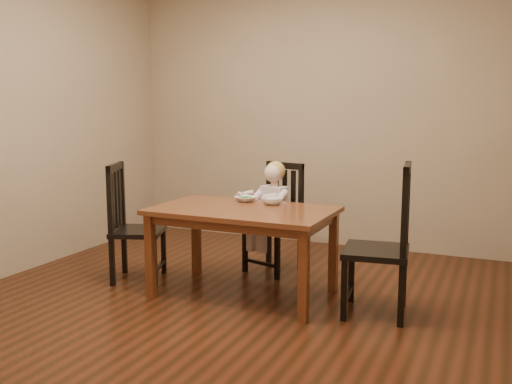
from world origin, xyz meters
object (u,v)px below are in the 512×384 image
at_px(chair_left, 132,225).
at_px(toddler, 273,206).
at_px(dining_table, 243,218).
at_px(chair_right, 384,243).
at_px(bowl_veg, 273,201).
at_px(bowl_peas, 245,199).
at_px(chair_child, 276,220).

height_order(chair_left, toddler, chair_left).
distance_m(dining_table, chair_right, 1.07).
distance_m(chair_left, bowl_veg, 1.20).
relative_size(chair_left, bowl_peas, 5.90).
relative_size(chair_left, bowl_veg, 5.75).
distance_m(chair_left, chair_right, 2.07).
xyz_separation_m(chair_child, toddler, (-0.01, -0.05, 0.13)).
bearing_deg(dining_table, toddler, 91.94).
distance_m(chair_child, chair_right, 1.28).
xyz_separation_m(bowl_peas, bowl_veg, (0.25, -0.03, 0.01)).
relative_size(dining_table, chair_child, 1.43).
bearing_deg(toddler, chair_right, 164.93).
bearing_deg(dining_table, chair_child, 90.76).
xyz_separation_m(chair_child, chair_right, (1.08, -0.69, 0.05)).
xyz_separation_m(dining_table, bowl_peas, (-0.11, 0.28, 0.10)).
bearing_deg(chair_right, dining_table, 83.33).
bearing_deg(bowl_peas, dining_table, -68.74).
distance_m(dining_table, toddler, 0.66).
distance_m(dining_table, bowl_veg, 0.31).
relative_size(dining_table, chair_right, 1.28).
distance_m(chair_child, bowl_peas, 0.50).
bearing_deg(chair_left, chair_right, 69.57).
bearing_deg(dining_table, chair_left, -178.62).
height_order(toddler, bowl_peas, toddler).
height_order(chair_right, bowl_veg, chair_right).
xyz_separation_m(chair_left, bowl_veg, (1.14, 0.28, 0.24)).
bearing_deg(toddler, dining_table, 107.65).
relative_size(toddler, bowl_peas, 3.10).
distance_m(chair_right, bowl_veg, 0.98).
xyz_separation_m(chair_right, toddler, (-1.09, 0.65, 0.08)).
bearing_deg(chair_right, chair_child, 49.81).
height_order(chair_left, bowl_veg, chair_left).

